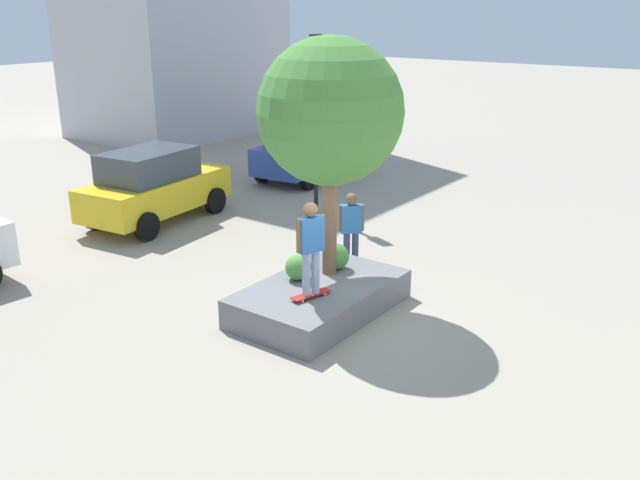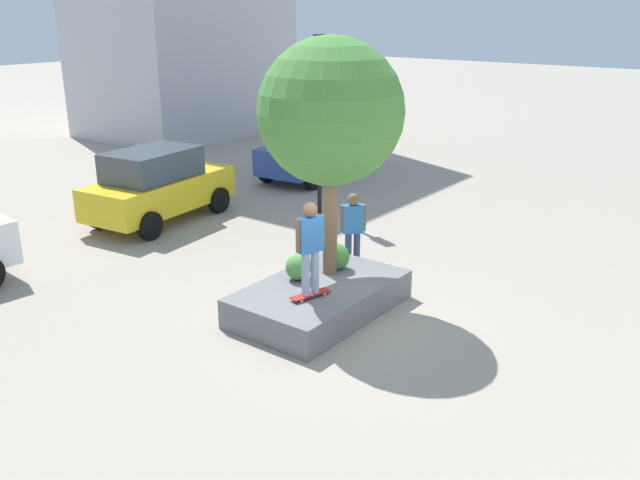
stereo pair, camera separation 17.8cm
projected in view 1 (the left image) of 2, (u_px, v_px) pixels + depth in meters
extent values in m
plane|color=#9E9384|center=(329.00, 313.00, 13.06)|extent=(120.00, 120.00, 0.00)
cube|color=slate|center=(320.00, 298.00, 13.01)|extent=(3.41, 2.08, 0.58)
cylinder|color=brown|center=(330.00, 214.00, 13.08)|extent=(0.28, 0.28, 2.44)
sphere|color=#4C8C3D|center=(330.00, 112.00, 12.43)|extent=(2.74, 2.74, 2.74)
sphere|color=#3D7A33|center=(336.00, 256.00, 13.59)|extent=(0.53, 0.53, 0.53)
sphere|color=#4C8C3D|center=(298.00, 267.00, 13.07)|extent=(0.51, 0.51, 0.51)
cube|color=#A51E1E|center=(311.00, 294.00, 12.32)|extent=(0.83, 0.42, 0.02)
sphere|color=beige|center=(319.00, 291.00, 12.54)|extent=(0.06, 0.06, 0.06)
sphere|color=beige|center=(325.00, 294.00, 12.41)|extent=(0.06, 0.06, 0.06)
sphere|color=beige|center=(297.00, 298.00, 12.25)|extent=(0.06, 0.06, 0.06)
sphere|color=beige|center=(302.00, 301.00, 12.12)|extent=(0.06, 0.06, 0.06)
cylinder|color=#8C9EB7|center=(306.00, 274.00, 12.13)|extent=(0.15, 0.15, 0.82)
cylinder|color=#8C9EB7|center=(315.00, 272.00, 12.23)|extent=(0.15, 0.15, 0.82)
cube|color=#2D6BB2|center=(311.00, 234.00, 11.94)|extent=(0.50, 0.34, 0.64)
cylinder|color=brown|center=(299.00, 236.00, 11.81)|extent=(0.10, 0.10, 0.61)
cylinder|color=brown|center=(322.00, 231.00, 12.06)|extent=(0.10, 0.10, 0.61)
sphere|color=brown|center=(311.00, 210.00, 11.79)|extent=(0.27, 0.27, 0.27)
cube|color=gold|center=(156.00, 193.00, 18.41)|extent=(4.50, 2.31, 0.86)
cube|color=#38424C|center=(148.00, 165.00, 17.96)|extent=(2.59, 1.87, 0.78)
cylinder|color=black|center=(167.00, 192.00, 20.11)|extent=(0.75, 0.30, 0.73)
cylinder|color=black|center=(215.00, 200.00, 19.26)|extent=(0.75, 0.30, 0.73)
cylinder|color=black|center=(95.00, 216.00, 17.84)|extent=(0.75, 0.30, 0.73)
cylinder|color=black|center=(147.00, 226.00, 16.99)|extent=(0.75, 0.30, 0.73)
cube|color=#2D479E|center=(308.00, 154.00, 23.13)|extent=(4.51, 2.20, 0.87)
cube|color=#38424C|center=(304.00, 131.00, 22.69)|extent=(2.58, 1.82, 0.79)
cylinder|color=black|center=(307.00, 157.00, 24.86)|extent=(0.76, 0.28, 0.74)
cylinder|color=black|center=(351.00, 162.00, 23.95)|extent=(0.76, 0.28, 0.74)
cylinder|color=black|center=(263.00, 172.00, 22.60)|extent=(0.76, 0.28, 0.74)
cylinder|color=black|center=(309.00, 178.00, 21.70)|extent=(0.76, 0.28, 0.74)
cylinder|color=black|center=(316.00, 143.00, 18.68)|extent=(0.12, 0.12, 4.06)
cube|color=black|center=(316.00, 51.00, 17.88)|extent=(0.37, 0.35, 0.85)
sphere|color=red|center=(314.00, 41.00, 17.93)|extent=(0.14, 0.14, 0.14)
sphere|color=gold|center=(314.00, 52.00, 18.02)|extent=(0.14, 0.14, 0.14)
sphere|color=green|center=(314.00, 63.00, 18.11)|extent=(0.14, 0.14, 0.14)
cylinder|color=navy|center=(355.00, 249.00, 15.26)|extent=(0.15, 0.15, 0.82)
cylinder|color=navy|center=(347.00, 250.00, 15.24)|extent=(0.15, 0.15, 0.82)
cube|color=#2D6BB2|center=(351.00, 219.00, 15.01)|extent=(0.46, 0.47, 0.64)
cylinder|color=brown|center=(362.00, 218.00, 15.04)|extent=(0.10, 0.10, 0.61)
cylinder|color=brown|center=(341.00, 218.00, 14.98)|extent=(0.10, 0.10, 0.61)
sphere|color=brown|center=(352.00, 199.00, 14.86)|extent=(0.27, 0.27, 0.27)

